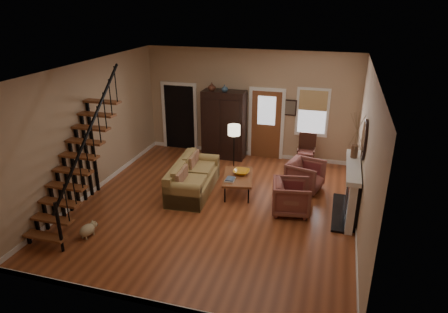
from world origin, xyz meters
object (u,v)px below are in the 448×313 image
(armchair_right, at_px, (305,176))
(floor_lamp, at_px, (234,150))
(sofa, at_px, (193,178))
(coffee_table, at_px, (238,184))
(side_chair, at_px, (306,152))
(armoire, at_px, (224,125))
(armchair_left, at_px, (291,197))

(armchair_right, height_order, floor_lamp, floor_lamp)
(sofa, xyz_separation_m, armchair_right, (2.74, 0.93, 0.00))
(coffee_table, distance_m, side_chair, 2.61)
(armoire, xyz_separation_m, armchair_left, (2.48, -2.92, -0.66))
(coffee_table, height_order, armchair_left, armchair_left)
(armoire, bearing_deg, sofa, -91.63)
(sofa, height_order, armchair_left, same)
(armchair_right, xyz_separation_m, side_chair, (-0.12, 1.44, 0.12))
(coffee_table, bearing_deg, armchair_left, -23.00)
(armoire, height_order, sofa, armoire)
(armoire, distance_m, sofa, 2.65)
(sofa, relative_size, armchair_right, 2.44)
(armchair_right, height_order, side_chair, side_chair)
(sofa, bearing_deg, armoire, 84.04)
(armchair_left, distance_m, side_chair, 2.73)
(armoire, xyz_separation_m, sofa, (-0.07, -2.57, -0.66))
(armoire, relative_size, floor_lamp, 1.43)
(coffee_table, height_order, floor_lamp, floor_lamp)
(armchair_right, bearing_deg, sofa, 123.50)
(armchair_left, bearing_deg, armchair_right, -17.82)
(armchair_left, bearing_deg, sofa, 72.65)
(armoire, bearing_deg, coffee_table, -65.77)
(sofa, height_order, floor_lamp, floor_lamp)
(armchair_right, bearing_deg, armoire, 73.26)
(coffee_table, xyz_separation_m, floor_lamp, (-0.39, 1.05, 0.50))
(sofa, distance_m, armchair_right, 2.90)
(armchair_left, xyz_separation_m, floor_lamp, (-1.83, 1.66, 0.34))
(armchair_left, relative_size, side_chair, 0.85)
(side_chair, bearing_deg, armoire, 175.52)
(sofa, relative_size, floor_lamp, 1.43)
(armoire, height_order, floor_lamp, armoire)
(armoire, distance_m, coffee_table, 2.67)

